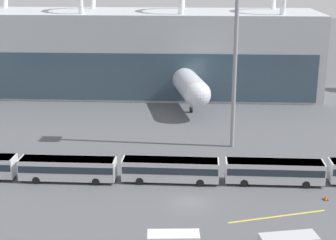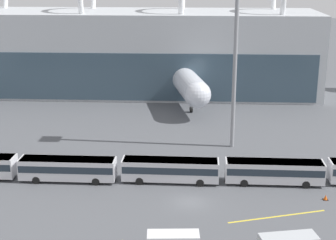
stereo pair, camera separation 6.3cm
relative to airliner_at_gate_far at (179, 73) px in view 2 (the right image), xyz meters
The scene contains 8 objects.
ground_plane 52.04m from the airliner_at_gate_far, 86.68° to the right, with size 440.00×440.00×0.00m, color #515459.
airliner_at_gate_far is the anchor object (origin of this frame).
shuttle_bus_2 48.13m from the airliner_at_gate_far, 105.97° to the right, with size 12.65×2.91×3.07m.
shuttle_bus_3 45.93m from the airliner_at_gate_far, 89.67° to the right, with size 12.68×3.02×3.07m.
shuttle_bus_4 47.85m from the airliner_at_gate_far, 73.27° to the right, with size 12.66×2.95×3.07m.
floodlight_mast 36.56m from the airliner_at_gate_far, 73.76° to the right, with size 2.77×2.77×31.61m.
lane_stripe_3 56.64m from the airliner_at_gate_far, 76.81° to the right, with size 11.94×0.25×0.01m, color yellow.
traffic_cone_0 54.08m from the airliner_at_gate_far, 68.94° to the right, with size 0.64×0.64×0.65m.
Camera 2 is at (0.17, -56.36, 27.56)m, focal length 55.00 mm.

